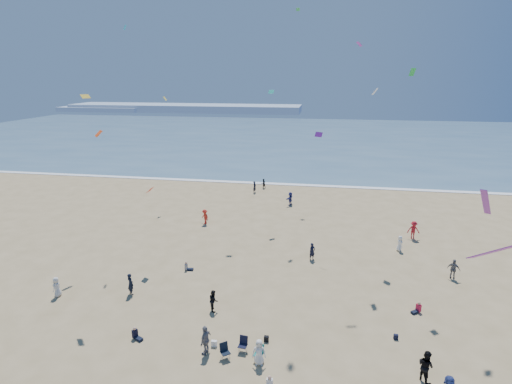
# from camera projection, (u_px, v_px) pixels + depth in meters

# --- Properties ---
(ocean) EXTENTS (220.00, 100.00, 0.06)m
(ocean) POSITION_uv_depth(u_px,v_px,m) (302.00, 138.00, 110.29)
(ocean) COLOR #476B84
(ocean) RESTS_ON ground
(surf_line) EXTENTS (220.00, 1.20, 0.08)m
(surf_line) POSITION_uv_depth(u_px,v_px,m) (283.00, 184.00, 62.98)
(surf_line) COLOR white
(surf_line) RESTS_ON ground
(headland_far) EXTENTS (110.00, 20.00, 3.20)m
(headland_far) POSITION_uv_depth(u_px,v_px,m) (185.00, 108.00, 190.45)
(headland_far) COLOR #7A8EA8
(headland_far) RESTS_ON ground
(headland_near) EXTENTS (40.00, 14.00, 2.00)m
(headland_near) POSITION_uv_depth(u_px,v_px,m) (102.00, 109.00, 192.32)
(headland_near) COLOR #7A8EA8
(headland_near) RESTS_ON ground
(standing_flyers) EXTENTS (32.02, 40.82, 1.94)m
(standing_flyers) POSITION_uv_depth(u_px,v_px,m) (306.00, 258.00, 35.67)
(standing_flyers) COLOR gray
(standing_flyers) RESTS_ON ground
(seated_group) EXTENTS (19.94, 20.35, 0.84)m
(seated_group) POSITION_uv_depth(u_px,v_px,m) (262.00, 340.00, 25.29)
(seated_group) COLOR white
(seated_group) RESTS_ON ground
(chair_cluster) EXTENTS (2.77, 1.55, 1.00)m
(chair_cluster) POSITION_uv_depth(u_px,v_px,m) (242.00, 350.00, 24.25)
(chair_cluster) COLOR black
(chair_cluster) RESTS_ON ground
(white_tote) EXTENTS (0.35, 0.20, 0.40)m
(white_tote) POSITION_uv_depth(u_px,v_px,m) (214.00, 343.00, 25.31)
(white_tote) COLOR white
(white_tote) RESTS_ON ground
(black_backpack) EXTENTS (0.30, 0.22, 0.38)m
(black_backpack) POSITION_uv_depth(u_px,v_px,m) (266.00, 339.00, 25.78)
(black_backpack) COLOR black
(black_backpack) RESTS_ON ground
(navy_bag) EXTENTS (0.28, 0.18, 0.34)m
(navy_bag) POSITION_uv_depth(u_px,v_px,m) (396.00, 337.00, 26.01)
(navy_bag) COLOR black
(navy_bag) RESTS_ON ground
(kites_aloft) EXTENTS (36.40, 44.25, 30.74)m
(kites_aloft) POSITION_uv_depth(u_px,v_px,m) (370.00, 109.00, 27.60)
(kites_aloft) COLOR silver
(kites_aloft) RESTS_ON ground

